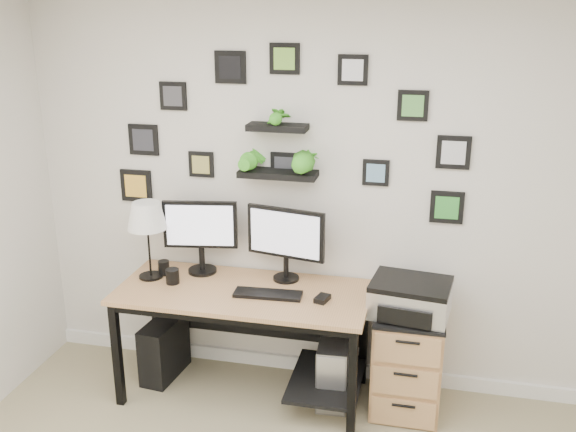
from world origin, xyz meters
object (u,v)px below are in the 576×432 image
(pc_tower_black, at_px, (164,349))
(monitor_left, at_px, (201,231))
(printer, at_px, (410,298))
(table_lamp, at_px, (147,218))
(monitor_right, at_px, (286,238))
(desk, at_px, (250,306))
(pc_tower_grey, at_px, (334,368))
(file_cabinet, at_px, (407,359))
(mug, at_px, (173,276))

(pc_tower_black, bearing_deg, monitor_left, 33.48)
(printer, bearing_deg, table_lamp, -179.92)
(monitor_right, xyz_separation_m, pc_tower_black, (-0.83, -0.13, -0.84))
(monitor_left, distance_m, monitor_right, 0.58)
(desk, height_order, table_lamp, table_lamp)
(monitor_right, relative_size, pc_tower_grey, 1.18)
(desk, bearing_deg, monitor_right, 43.07)
(desk, relative_size, pc_tower_grey, 3.59)
(desk, xyz_separation_m, pc_tower_black, (-0.64, 0.05, -0.42))
(pc_tower_grey, bearing_deg, file_cabinet, 1.77)
(desk, xyz_separation_m, pc_tower_grey, (0.55, 0.04, -0.41))
(table_lamp, height_order, mug, table_lamp)
(desk, xyz_separation_m, table_lamp, (-0.69, 0.02, 0.54))
(monitor_left, xyz_separation_m, file_cabinet, (1.40, -0.12, -0.71))
(monitor_left, distance_m, mug, 0.35)
(file_cabinet, bearing_deg, pc_tower_grey, -178.23)
(monitor_left, relative_size, file_cabinet, 0.75)
(table_lamp, distance_m, pc_tower_black, 0.96)
(monitor_left, height_order, printer, monitor_left)
(desk, height_order, printer, printer)
(monitor_right, relative_size, pc_tower_black, 1.28)
(desk, height_order, monitor_left, monitor_left)
(monitor_right, distance_m, pc_tower_grey, 0.91)
(pc_tower_grey, height_order, printer, printer)
(pc_tower_grey, bearing_deg, table_lamp, -179.13)
(desk, relative_size, printer, 3.14)
(file_cabinet, xyz_separation_m, printer, (-0.01, -0.03, 0.44))
(table_lamp, bearing_deg, desk, -2.08)
(monitor_left, distance_m, printer, 1.43)
(table_lamp, relative_size, pc_tower_black, 1.27)
(monitor_left, height_order, mug, monitor_left)
(monitor_right, bearing_deg, monitor_left, -179.56)
(desk, distance_m, pc_tower_grey, 0.69)
(printer, bearing_deg, pc_tower_black, 179.28)
(monitor_left, xyz_separation_m, mug, (-0.13, -0.21, -0.24))
(monitor_left, height_order, pc_tower_grey, monitor_left)
(desk, bearing_deg, table_lamp, 177.92)
(table_lamp, xyz_separation_m, pc_tower_grey, (1.24, 0.02, -0.95))
(pc_tower_black, relative_size, pc_tower_grey, 0.92)
(table_lamp, bearing_deg, pc_tower_black, 25.55)
(pc_tower_grey, distance_m, file_cabinet, 0.48)
(file_cabinet, bearing_deg, pc_tower_black, -179.65)
(printer, bearing_deg, monitor_right, 169.24)
(monitor_left, relative_size, mug, 5.14)
(table_lamp, bearing_deg, monitor_left, 26.61)
(monitor_right, relative_size, mug, 5.38)
(monitor_left, bearing_deg, pc_tower_black, -153.19)
(mug, height_order, pc_tower_black, mug)
(pc_tower_grey, bearing_deg, printer, -2.07)
(monitor_right, bearing_deg, pc_tower_black, -170.89)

